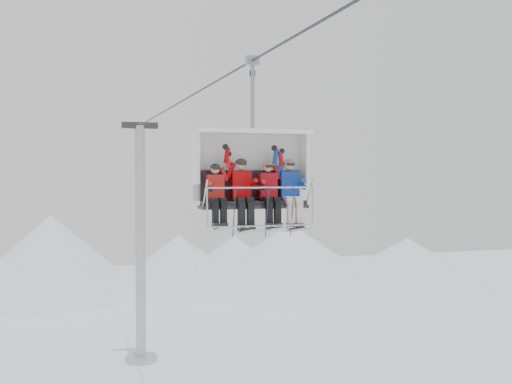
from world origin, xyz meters
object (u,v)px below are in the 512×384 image
object	(u,v)px
skier_far_right	(290,190)
lift_tower_right	(140,259)
skier_far_left	(216,193)
skier_center_left	(242,190)
chairlift_carrier	(251,169)
skier_center_right	(269,191)

from	to	relation	value
skier_far_right	lift_tower_right	bearing A→B (deg)	92.31
skier_far_left	skier_center_left	world-z (taller)	skier_center_left
chairlift_carrier	skier_center_right	bearing A→B (deg)	-41.65
chairlift_carrier	skier_far_right	xyz separation A→B (m)	(0.88, -0.31, -0.50)
skier_far_right	chairlift_carrier	bearing A→B (deg)	160.81
chairlift_carrier	lift_tower_right	bearing A→B (deg)	90.00
skier_center_left	skier_center_right	size ratio (longest dim) A/B	1.06
lift_tower_right	skier_center_right	size ratio (longest dim) A/B	7.99
chairlift_carrier	skier_far_right	distance (m)	1.06
lift_tower_right	skier_center_left	distance (m)	22.34
chairlift_carrier	skier_far_left	world-z (taller)	chairlift_carrier
lift_tower_right	skier_far_right	bearing A→B (deg)	-87.69
chairlift_carrier	skier_center_right	distance (m)	0.71
skier_center_left	chairlift_carrier	bearing A→B (deg)	45.03
skier_center_right	lift_tower_right	bearing A→B (deg)	90.92
skier_far_left	skier_center_left	bearing A→B (deg)	1.33
chairlift_carrier	skier_center_right	world-z (taller)	chairlift_carrier
skier_center_right	skier_far_right	bearing A→B (deg)	0.64
skier_far_left	skier_center_right	distance (m)	1.28
lift_tower_right	skier_far_right	distance (m)	22.36
skier_far_left	skier_far_right	world-z (taller)	skier_far_right
skier_center_right	skier_far_right	world-z (taller)	skier_far_right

